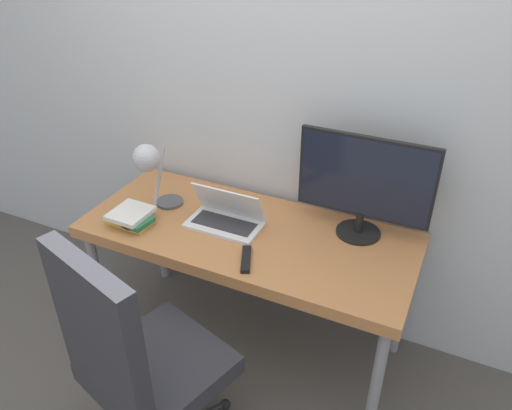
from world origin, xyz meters
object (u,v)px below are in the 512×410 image
laptop (226,217)px  office_chair (135,358)px  book_stack (130,217)px  monitor (365,183)px  desk_lamp (150,164)px  game_controller (133,224)px

laptop → office_chair: (0.01, -0.77, -0.19)m
book_stack → laptop: bearing=23.7°
office_chair → monitor: bearing=58.5°
laptop → monitor: 0.68m
monitor → desk_lamp: bearing=-163.8°
desk_lamp → book_stack: (-0.07, -0.11, -0.25)m
laptop → monitor: bearing=18.7°
book_stack → game_controller: 0.05m
office_chair → book_stack: bearing=126.9°
laptop → monitor: monitor is taller
monitor → book_stack: bearing=-159.2°
office_chair → game_controller: office_chair is taller
laptop → desk_lamp: (-0.36, -0.08, 0.24)m
laptop → desk_lamp: desk_lamp is taller
office_chair → game_controller: size_ratio=7.53×
game_controller → laptop: bearing=28.5°
desk_lamp → office_chair: (0.37, -0.70, -0.44)m
laptop → book_stack: laptop is taller
monitor → book_stack: monitor is taller
monitor → office_chair: monitor is taller
desk_lamp → game_controller: (-0.04, -0.14, -0.27)m
laptop → game_controller: (-0.40, -0.22, -0.02)m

